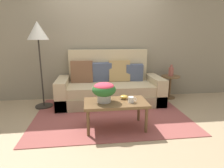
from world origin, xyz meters
TOP-DOWN VIEW (x-y plane):
  - ground_plane at (0.00, 0.00)m, footprint 14.00×14.00m
  - wall_back at (0.00, 1.26)m, footprint 6.40×0.12m
  - area_rug at (0.00, 0.12)m, footprint 2.69×1.97m
  - couch at (0.06, 0.80)m, footprint 2.18×0.89m
  - coffee_table at (0.02, -0.42)m, footprint 0.95×0.53m
  - side_table at (1.48, 0.93)m, footprint 0.41×0.41m
  - floor_lamp at (-1.30, 0.68)m, footprint 0.40×0.40m
  - potted_plant at (-0.16, -0.41)m, footprint 0.35×0.35m
  - coffee_mug at (0.24, -0.49)m, footprint 0.13×0.08m
  - snack_bowl at (0.17, -0.31)m, footprint 0.12×0.12m
  - table_vase at (1.49, 0.93)m, footprint 0.11×0.11m

SIDE VIEW (x-z plane):
  - ground_plane at x=0.00m, z-range 0.00..0.00m
  - area_rug at x=0.00m, z-range 0.00..0.01m
  - couch at x=0.06m, z-range -0.22..0.90m
  - side_table at x=1.48m, z-range 0.10..0.63m
  - coffee_table at x=0.02m, z-range 0.17..0.60m
  - snack_bowl at x=0.17m, z-range 0.44..0.50m
  - coffee_mug at x=0.24m, z-range 0.43..0.52m
  - potted_plant at x=-0.16m, z-range 0.47..0.77m
  - table_vase at x=1.49m, z-range 0.50..0.76m
  - wall_back at x=0.00m, z-range 0.00..2.66m
  - floor_lamp at x=-1.30m, z-range 0.56..2.23m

